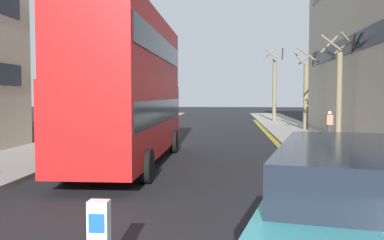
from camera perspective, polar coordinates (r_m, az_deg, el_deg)
sidewalk_right at (r=19.86m, az=18.93°, el=-4.23°), size 4.00×80.00×0.14m
sidewalk_left at (r=20.98m, az=-18.16°, el=-3.82°), size 4.00×80.00×0.14m
kerb_line_outer at (r=17.51m, az=13.78°, el=-5.36°), size 0.10×56.00×0.01m
kerb_line_inner at (r=17.49m, az=13.26°, el=-5.37°), size 0.10×56.00×0.01m
double_decker_bus_away at (r=16.15m, az=-8.34°, el=4.74°), size 2.89×10.84×5.64m
pedestrian_far at (r=24.57m, az=17.99°, el=-0.64°), size 0.34×0.22×1.62m
street_tree_near at (r=24.54m, az=19.18°, el=4.19°), size 2.05×2.07×5.85m
street_tree_mid at (r=31.92m, az=15.08°, el=3.69°), size 1.71×1.73×5.87m
street_tree_distant at (r=41.54m, az=11.02°, el=4.37°), size 1.92×2.08×7.01m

